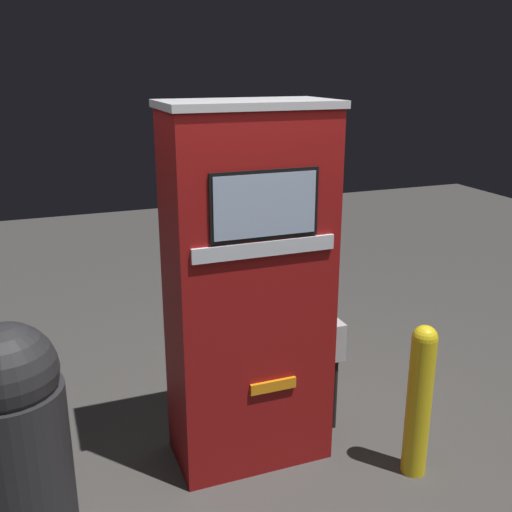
# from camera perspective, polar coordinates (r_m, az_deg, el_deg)

# --- Properties ---
(ground_plane) EXTENTS (14.00, 14.00, 0.00)m
(ground_plane) POSITION_cam_1_polar(r_m,az_deg,el_deg) (3.73, 0.71, -20.03)
(ground_plane) COLOR #423F3D
(gas_pump) EXTENTS (0.99, 0.52, 2.11)m
(gas_pump) POSITION_cam_1_polar(r_m,az_deg,el_deg) (3.40, -0.67, -3.36)
(gas_pump) COLOR maroon
(gas_pump) RESTS_ON ground_plane
(safety_bollard) EXTENTS (0.14, 0.14, 0.93)m
(safety_bollard) POSITION_cam_1_polar(r_m,az_deg,el_deg) (3.60, 15.30, -12.85)
(safety_bollard) COLOR yellow
(safety_bollard) RESTS_ON ground_plane
(trash_bin) EXTENTS (0.50, 0.50, 1.18)m
(trash_bin) POSITION_cam_1_polar(r_m,az_deg,el_deg) (3.17, -21.97, -15.78)
(trash_bin) COLOR #232326
(trash_bin) RESTS_ON ground_plane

